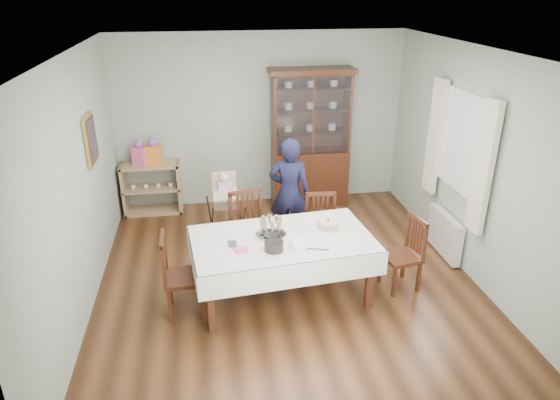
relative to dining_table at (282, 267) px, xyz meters
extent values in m
plane|color=#593319|center=(0.11, 0.33, -0.38)|extent=(5.00, 5.00, 0.00)
plane|color=#9EAA99|center=(0.11, 2.83, 0.97)|extent=(4.50, 0.00, 4.50)
plane|color=#9EAA99|center=(-2.14, 0.33, 0.97)|extent=(0.00, 5.00, 5.00)
plane|color=#9EAA99|center=(2.36, 0.33, 0.97)|extent=(0.00, 5.00, 5.00)
plane|color=white|center=(0.11, 0.33, 2.32)|extent=(5.00, 5.00, 0.00)
cube|color=#482212|center=(0.00, 0.00, 0.34)|extent=(1.99, 1.23, 0.06)
cube|color=silver|center=(0.00, 0.00, 0.37)|extent=(2.10, 1.34, 0.01)
cube|color=#482212|center=(0.86, 2.59, 0.07)|extent=(1.20, 0.45, 0.90)
cube|color=white|center=(0.86, 2.40, 1.12)|extent=(1.12, 0.01, 1.16)
cube|color=#482212|center=(0.86, 2.59, 1.76)|extent=(1.30, 0.48, 0.07)
cube|color=tan|center=(-1.64, 2.61, -0.36)|extent=(0.90, 0.38, 0.04)
cube|color=tan|center=(-1.64, 2.61, 0.02)|extent=(0.90, 0.38, 0.03)
cube|color=tan|center=(-1.64, 2.61, 0.40)|extent=(0.90, 0.38, 0.04)
cube|color=tan|center=(-2.06, 2.61, 0.02)|extent=(0.04, 0.38, 0.80)
cube|color=tan|center=(-1.22, 2.61, 0.02)|extent=(0.04, 0.38, 0.80)
cube|color=gold|center=(-2.11, 1.13, 1.27)|extent=(0.04, 0.48, 0.58)
cube|color=white|center=(2.33, 0.63, 1.17)|extent=(0.04, 1.02, 1.22)
cube|color=silver|center=(2.27, 0.01, 1.07)|extent=(0.07, 0.30, 1.55)
cube|color=silver|center=(2.27, 1.25, 1.07)|extent=(0.07, 0.30, 1.55)
cube|color=white|center=(2.27, 0.63, -0.08)|extent=(0.10, 0.80, 0.55)
cube|color=#482212|center=(-0.28, 0.66, 0.07)|extent=(0.54, 0.54, 0.05)
cube|color=#482212|center=(-0.33, 0.85, 0.35)|extent=(0.43, 0.13, 0.53)
cube|color=#482212|center=(0.61, 0.65, 0.04)|extent=(0.45, 0.45, 0.05)
cube|color=#482212|center=(0.63, 0.84, 0.29)|extent=(0.39, 0.07, 0.49)
cube|color=#482212|center=(-1.09, -0.12, 0.05)|extent=(0.44, 0.44, 0.05)
cube|color=#482212|center=(-1.28, -0.12, 0.31)|extent=(0.05, 0.41, 0.50)
cube|color=#482212|center=(1.40, -0.02, 0.02)|extent=(0.46, 0.46, 0.05)
cube|color=#482212|center=(1.58, 0.01, 0.27)|extent=(0.10, 0.38, 0.47)
imported|color=black|center=(0.30, 1.22, 0.38)|extent=(0.65, 0.53, 1.53)
cube|color=tan|center=(-0.55, 1.49, 0.25)|extent=(0.34, 0.30, 0.23)
cube|color=tan|center=(-0.55, 1.49, 0.45)|extent=(0.33, 0.07, 0.27)
cube|color=tan|center=(-0.55, 1.49, 0.33)|extent=(0.35, 0.17, 0.03)
cube|color=silver|center=(-0.55, 1.49, 0.41)|extent=(0.18, 0.14, 0.17)
sphere|color=beige|center=(-0.55, 1.49, 0.55)|extent=(0.15, 0.15, 0.15)
cylinder|color=silver|center=(-0.11, 0.08, 0.38)|extent=(0.34, 0.34, 0.01)
torus|color=silver|center=(-0.11, 0.08, 0.39)|extent=(0.34, 0.34, 0.01)
cylinder|color=white|center=(0.55, 0.14, 0.38)|extent=(0.28, 0.28, 0.02)
cylinder|color=brown|center=(0.55, 0.14, 0.43)|extent=(0.24, 0.24, 0.09)
cylinder|color=silver|center=(0.55, 0.14, 0.48)|extent=(0.24, 0.24, 0.01)
cylinder|color=#F24C4C|center=(0.55, 0.14, 0.52)|extent=(0.01, 0.01, 0.07)
sphere|color=yellow|center=(0.55, 0.14, 0.56)|extent=(0.02, 0.02, 0.02)
cylinder|color=black|center=(-0.13, -0.25, 0.42)|extent=(0.25, 0.25, 0.10)
cylinder|color=white|center=(0.13, -0.23, 0.42)|extent=(0.21, 0.21, 0.08)
cube|color=#EB5689|center=(-0.47, -0.22, 0.38)|extent=(0.17, 0.17, 0.02)
cube|color=silver|center=(0.29, -0.31, 0.38)|extent=(0.30, 0.12, 0.01)
cube|color=#EB5689|center=(-1.76, 2.59, 0.56)|extent=(0.24, 0.21, 0.28)
sphere|color=#E533B2|center=(-1.76, 2.59, 0.75)|extent=(0.11, 0.11, 0.11)
cube|color=orange|center=(-1.55, 2.59, 0.56)|extent=(0.24, 0.19, 0.29)
sphere|color=#E533B2|center=(-1.55, 2.59, 0.77)|extent=(0.14, 0.14, 0.14)
camera|label=1|loc=(-0.78, -4.80, 2.97)|focal=32.00mm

